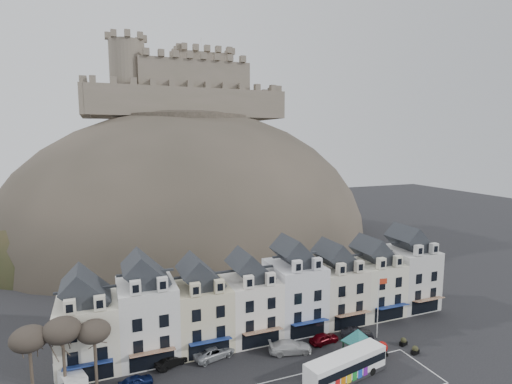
% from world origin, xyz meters
% --- Properties ---
extents(townhouse_terrace, '(54.40, 9.35, 11.80)m').
position_xyz_m(townhouse_terrace, '(0.15, 15.97, 5.30)').
color(townhouse_terrace, '#EDE7CE').
rests_on(townhouse_terrace, ground).
extents(castle_hill, '(100.00, 76.00, 68.00)m').
position_xyz_m(castle_hill, '(1.25, 68.95, 0.11)').
color(castle_hill, '#353129').
rests_on(castle_hill, ground).
extents(castle, '(50.20, 22.20, 22.00)m').
position_xyz_m(castle, '(0.51, 75.93, 40.19)').
color(castle, '#6B6351').
rests_on(castle, ground).
extents(tree_left_far, '(3.61, 3.61, 8.24)m').
position_xyz_m(tree_left_far, '(-29.00, 10.50, 6.90)').
color(tree_left_far, '#393124').
rests_on(tree_left_far, ground).
extents(tree_left_mid, '(3.78, 3.78, 8.64)m').
position_xyz_m(tree_left_mid, '(-26.00, 10.50, 7.24)').
color(tree_left_mid, '#393124').
rests_on(tree_left_mid, ground).
extents(tree_left_near, '(3.43, 3.43, 7.84)m').
position_xyz_m(tree_left_near, '(-23.00, 10.50, 6.55)').
color(tree_left_near, '#393124').
rests_on(tree_left_near, ground).
extents(bus, '(10.76, 4.45, 2.96)m').
position_xyz_m(bus, '(2.87, 2.29, 1.64)').
color(bus, '#262628').
rests_on(bus, ground).
extents(bus_shelter, '(5.66, 5.66, 3.76)m').
position_xyz_m(bus_shelter, '(6.69, 5.42, 2.92)').
color(bus_shelter, black).
rests_on(bus_shelter, ground).
extents(red_buoy, '(1.39, 1.39, 1.72)m').
position_xyz_m(red_buoy, '(10.00, 4.92, 0.88)').
color(red_buoy, black).
rests_on(red_buoy, ground).
extents(flagpole, '(1.22, 0.27, 8.52)m').
position_xyz_m(flagpole, '(12.33, 8.69, 4.86)').
color(flagpole, silver).
rests_on(flagpole, ground).
extents(white_van, '(3.67, 5.41, 2.27)m').
position_xyz_m(white_van, '(-25.60, 11.48, 1.14)').
color(white_van, white).
rests_on(white_van, ground).
extents(planter_west, '(1.16, 0.76, 1.06)m').
position_xyz_m(planter_west, '(14.13, 5.73, 0.51)').
color(planter_west, black).
rests_on(planter_west, ground).
extents(planter_east, '(1.16, 0.75, 1.08)m').
position_xyz_m(planter_east, '(14.00, 3.54, 0.52)').
color(planter_east, black).
rests_on(planter_east, ground).
extents(car_navy, '(3.85, 2.08, 1.25)m').
position_xyz_m(car_navy, '(-19.08, 9.50, 0.62)').
color(car_navy, '#0E1946').
rests_on(car_navy, ground).
extents(car_black, '(4.13, 2.67, 1.29)m').
position_xyz_m(car_black, '(-14.80, 12.00, 0.64)').
color(car_black, black).
rests_on(car_black, ground).
extents(car_silver, '(5.60, 3.56, 1.46)m').
position_xyz_m(car_silver, '(-9.60, 12.00, 0.73)').
color(car_silver, '#ABAFB3').
rests_on(car_silver, ground).
extents(car_white, '(5.79, 3.39, 1.57)m').
position_xyz_m(car_white, '(-0.40, 9.54, 0.79)').
color(car_white, silver).
rests_on(car_white, ground).
extents(car_maroon, '(4.23, 2.12, 1.38)m').
position_xyz_m(car_maroon, '(4.80, 10.04, 0.69)').
color(car_maroon, '#4D040B').
rests_on(car_maroon, ground).
extents(car_charcoal, '(4.49, 2.76, 1.40)m').
position_xyz_m(car_charcoal, '(9.59, 9.50, 0.70)').
color(car_charcoal, black).
rests_on(car_charcoal, ground).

